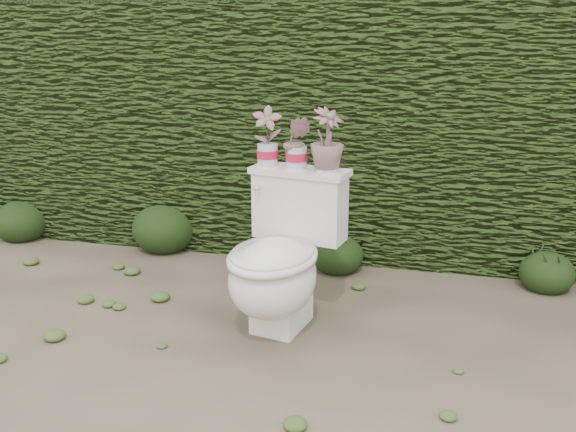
% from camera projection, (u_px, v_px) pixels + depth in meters
% --- Properties ---
extents(ground, '(60.00, 60.00, 0.00)m').
position_uv_depth(ground, '(312.00, 346.00, 3.06)').
color(ground, '#756951').
rests_on(ground, ground).
extents(hedge, '(8.00, 1.00, 1.60)m').
position_uv_depth(hedge, '(360.00, 128.00, 4.32)').
color(hedge, '#37501A').
rests_on(hedge, ground).
extents(toilet, '(0.58, 0.75, 0.78)m').
position_uv_depth(toilet, '(280.00, 262.00, 3.14)').
color(toilet, silver).
rests_on(toilet, ground).
extents(potted_plant_left, '(0.17, 0.13, 0.29)m').
position_uv_depth(potted_plant_left, '(267.00, 137.00, 3.26)').
color(potted_plant_left, '#216C28').
rests_on(potted_plant_left, toilet).
extents(potted_plant_center, '(0.14, 0.11, 0.25)m').
position_uv_depth(potted_plant_center, '(297.00, 144.00, 3.20)').
color(potted_plant_center, '#216C28').
rests_on(potted_plant_center, toilet).
extents(potted_plant_right, '(0.23, 0.23, 0.30)m').
position_uv_depth(potted_plant_right, '(327.00, 141.00, 3.13)').
color(potted_plant_right, '#216C28').
rests_on(potted_plant_right, toilet).
extents(liriope_clump_0, '(0.38, 0.38, 0.30)m').
position_uv_depth(liriope_clump_0, '(21.00, 218.00, 4.55)').
color(liriope_clump_0, '#203512').
rests_on(liriope_clump_0, ground).
extents(liriope_clump_1, '(0.43, 0.43, 0.34)m').
position_uv_depth(liriope_clump_1, '(164.00, 224.00, 4.33)').
color(liriope_clump_1, '#203512').
rests_on(liriope_clump_1, ground).
extents(liriope_clump_2, '(0.32, 0.32, 0.25)m').
position_uv_depth(liriope_clump_2, '(338.00, 251.00, 3.96)').
color(liriope_clump_2, '#203512').
rests_on(liriope_clump_2, ground).
extents(liriope_clump_3, '(0.31, 0.31, 0.25)m').
position_uv_depth(liriope_clump_3, '(547.00, 268.00, 3.69)').
color(liriope_clump_3, '#203512').
rests_on(liriope_clump_3, ground).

